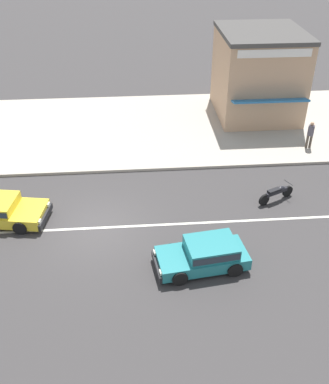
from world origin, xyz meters
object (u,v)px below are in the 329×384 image
object	(u,v)px
shopfront_corner_warung	(258,74)
pedestrian_mid_kerb	(311,133)
motorcycle_1	(277,193)
hatchback_teal_3	(205,254)

from	to	relation	value
shopfront_corner_warung	pedestrian_mid_kerb	bearing A→B (deg)	-69.16
pedestrian_mid_kerb	motorcycle_1	bearing A→B (deg)	-123.95
hatchback_teal_3	pedestrian_mid_kerb	world-z (taller)	pedestrian_mid_kerb
pedestrian_mid_kerb	shopfront_corner_warung	world-z (taller)	shopfront_corner_warung
hatchback_teal_3	pedestrian_mid_kerb	xyz separation A→B (m)	(7.22, 8.87, 0.46)
hatchback_teal_3	motorcycle_1	distance (m)	5.75
pedestrian_mid_kerb	shopfront_corner_warung	size ratio (longest dim) A/B	0.25
hatchback_teal_3	shopfront_corner_warung	xyz separation A→B (m)	(5.34, 13.80, 2.16)
motorcycle_1	pedestrian_mid_kerb	xyz separation A→B (m)	(3.20, 4.76, 0.63)
hatchback_teal_3	shopfront_corner_warung	world-z (taller)	shopfront_corner_warung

